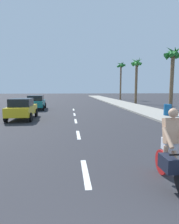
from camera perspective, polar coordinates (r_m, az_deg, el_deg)
ground_plane at (r=20.98m, az=-4.84°, el=0.71°), size 160.00×160.00×0.00m
sidewalk_strip at (r=24.28m, az=13.06°, el=1.56°), size 3.60×80.00×0.14m
lane_stripe_1 at (r=5.38m, az=-1.23°, el=-17.80°), size 0.16×1.80×0.01m
lane_stripe_2 at (r=9.46m, az=-3.40°, el=-6.87°), size 0.16×1.80×0.01m
lane_stripe_3 at (r=13.45m, az=-4.18°, el=-2.75°), size 0.16×1.80×0.01m
lane_stripe_4 at (r=17.00m, az=-4.56°, el=-0.73°), size 0.16×1.80×0.01m
lane_stripe_5 at (r=20.99m, az=-4.84°, el=0.72°), size 0.16×1.80×0.01m
cyclist at (r=4.87m, az=23.23°, el=-10.67°), size 0.62×1.71×1.82m
parked_car_yellow at (r=15.03m, az=-19.68°, el=1.08°), size 1.90×3.94×1.57m
parked_car_teal at (r=21.86m, az=-15.81°, el=2.92°), size 2.11×4.24×1.57m
palm_tree_mid at (r=22.73m, az=23.82°, el=13.95°), size 1.90×1.87×6.90m
palm_tree_far at (r=31.01m, az=14.03°, el=12.51°), size 1.90×1.86×7.25m
palm_tree_distant at (r=42.03m, az=9.47°, el=12.57°), size 1.93×1.82×8.25m
trash_bin_far at (r=16.62m, az=22.49°, el=0.64°), size 0.60×0.60×0.91m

